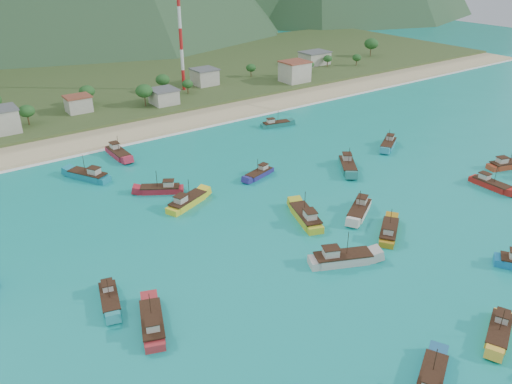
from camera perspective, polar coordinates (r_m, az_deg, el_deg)
ground at (r=95.21m, az=3.98°, el=-6.30°), size 600.00×600.00×0.00m
beach at (r=158.06m, az=-14.49°, el=6.61°), size 400.00×18.00×1.20m
land at (r=214.05m, az=-20.81°, el=10.86°), size 400.00×110.00×2.40m
surf_line at (r=149.70m, az=-13.10°, el=5.66°), size 400.00×2.50×0.08m
village at (r=179.83m, az=-14.50°, el=10.60°), size 210.50×28.67×7.68m
vegetation at (r=176.07m, az=-20.14°, el=9.66°), size 277.72×26.49×9.05m
radio_tower at (r=192.14m, az=-8.67°, el=18.02°), size 1.20×1.20×45.14m
boat_1 at (r=83.66m, az=26.00°, el=-14.14°), size 9.74×6.37×5.57m
boat_3 at (r=91.43m, az=9.74°, el=-7.56°), size 11.94×7.81×6.82m
boat_4 at (r=108.16m, az=11.72°, el=-2.09°), size 10.60×8.07×6.20m
boat_6 at (r=101.70m, az=14.93°, el=-4.46°), size 9.85×8.21×5.91m
boat_7 at (r=72.79m, az=19.34°, el=-19.66°), size 10.07×7.10×5.81m
boat_8 at (r=78.30m, az=-11.75°, el=-14.56°), size 6.49×10.82×6.15m
boat_10 at (r=117.05m, az=-10.79°, el=0.26°), size 10.01×7.68×5.87m
boat_12 at (r=110.23m, az=-7.87°, el=-1.17°), size 11.17×7.07×6.37m
boat_13 at (r=103.65m, az=5.71°, el=-2.90°), size 6.87×11.90×6.75m
boat_14 at (r=129.23m, az=10.42°, el=2.94°), size 9.26×10.89×6.57m
boat_16 at (r=146.32m, az=14.89°, el=5.26°), size 10.20×7.79×5.98m
boat_18 at (r=129.85m, az=25.20°, el=0.78°), size 3.15×9.86×5.78m
boat_19 at (r=128.22m, az=-18.59°, el=1.75°), size 8.38×11.42×6.63m
boat_20 at (r=84.81m, az=-16.38°, el=-11.65°), size 4.84×9.34×5.30m
boat_23 at (r=139.98m, az=-15.47°, el=4.25°), size 3.42×10.99×6.46m
boat_28 at (r=143.15m, az=26.75°, el=2.77°), size 10.94×5.98×6.20m
boat_29 at (r=123.22m, az=0.39°, el=2.08°), size 9.20×5.06×5.21m
boat_31 at (r=158.29m, az=2.28°, el=7.71°), size 9.82×4.74×5.58m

